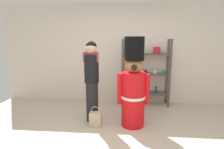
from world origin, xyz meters
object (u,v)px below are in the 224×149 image
Objects in this scene: merchandise_shelf at (145,72)px; teddy_bear_guard at (133,86)px; person_shopper at (92,79)px; shopping_bag at (95,119)px.

teddy_bear_guard reaches higher than merchandise_shelf.
shopping_bag is at bearing -67.27° from person_shopper.
person_shopper is at bearing -137.29° from merchandise_shelf.
teddy_bear_guard is 0.85m from person_shopper.
person_shopper is 0.80m from shopping_bag.
merchandise_shelf is 1.59m from person_shopper.
teddy_bear_guard is 0.98m from shopping_bag.
person_shopper is (-0.84, 0.15, 0.10)m from teddy_bear_guard.
merchandise_shelf is 1.27m from teddy_bear_guard.
merchandise_shelf is 1.85m from shopping_bag.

